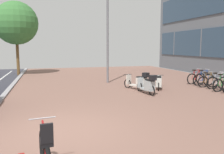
# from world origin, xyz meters

# --- Properties ---
(ground) EXTENTS (21.00, 40.00, 0.13)m
(ground) POSITION_xyz_m (1.43, 0.00, -0.02)
(ground) COLOR #252531
(bicycle_rack_02) EXTENTS (1.37, 0.48, 1.00)m
(bicycle_rack_02) POSITION_xyz_m (8.42, 3.62, 0.35)
(bicycle_rack_02) COLOR black
(bicycle_rack_02) RESTS_ON ground
(bicycle_rack_03) EXTENTS (1.38, 0.48, 0.99)m
(bicycle_rack_03) POSITION_xyz_m (8.68, 4.25, 0.35)
(bicycle_rack_03) COLOR black
(bicycle_rack_03) RESTS_ON ground
(bicycle_rack_04) EXTENTS (1.26, 0.48, 0.94)m
(bicycle_rack_04) POSITION_xyz_m (8.52, 4.88, 0.33)
(bicycle_rack_04) COLOR black
(bicycle_rack_04) RESTS_ON ground
(bicycle_rack_05) EXTENTS (1.41, 0.48, 1.02)m
(bicycle_rack_05) POSITION_xyz_m (8.70, 5.52, 0.36)
(bicycle_rack_05) COLOR black
(bicycle_rack_05) RESTS_ON ground
(bicycle_rack_06) EXTENTS (1.38, 0.48, 0.98)m
(bicycle_rack_06) POSITION_xyz_m (8.64, 6.15, 0.34)
(bicycle_rack_06) COLOR black
(bicycle_rack_06) RESTS_ON ground
(scooter_near) EXTENTS (0.97, 1.70, 1.01)m
(scooter_near) POSITION_xyz_m (4.37, 5.17, 0.45)
(scooter_near) COLOR black
(scooter_near) RESTS_ON ground
(scooter_mid) EXTENTS (0.98, 1.61, 0.77)m
(scooter_mid) POSITION_xyz_m (5.49, 5.07, 0.39)
(scooter_mid) COLOR black
(scooter_mid) RESTS_ON ground
(scooter_far) EXTENTS (0.53, 1.76, 1.02)m
(scooter_far) POSITION_xyz_m (4.34, 3.99, 0.46)
(scooter_far) COLOR black
(scooter_far) RESTS_ON ground
(lamp_post) EXTENTS (0.20, 0.52, 6.42)m
(lamp_post) POSITION_xyz_m (3.42, 8.20, 3.54)
(lamp_post) COLOR slate
(lamp_post) RESTS_ON ground
(street_tree) EXTENTS (3.49, 3.49, 5.98)m
(street_tree) POSITION_xyz_m (-2.62, 14.33, 4.22)
(street_tree) COLOR brown
(street_tree) RESTS_ON ground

